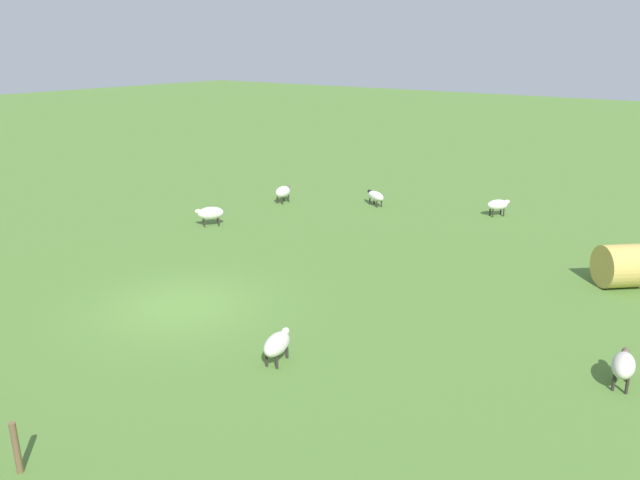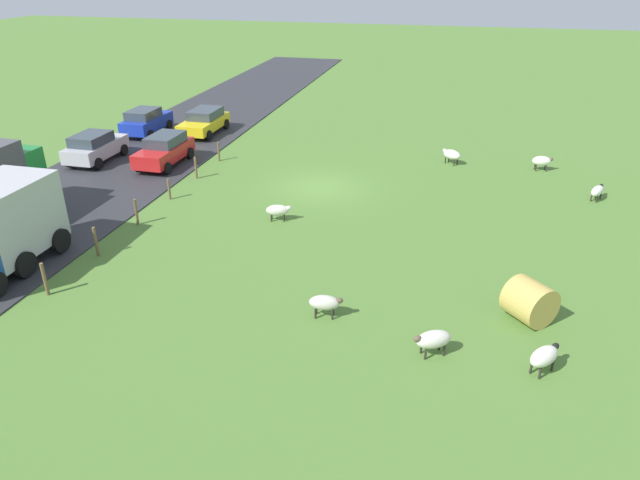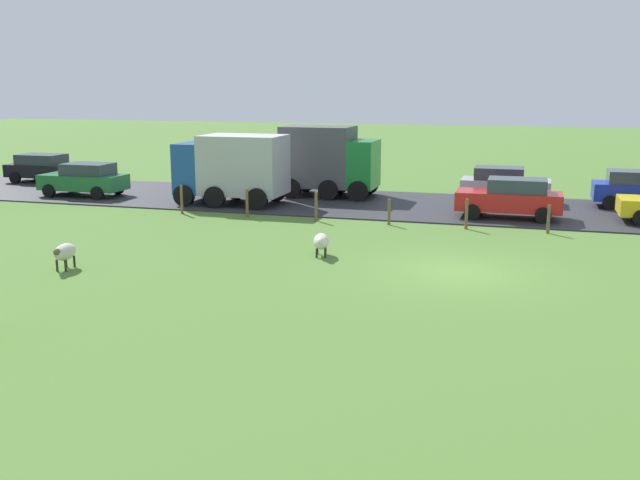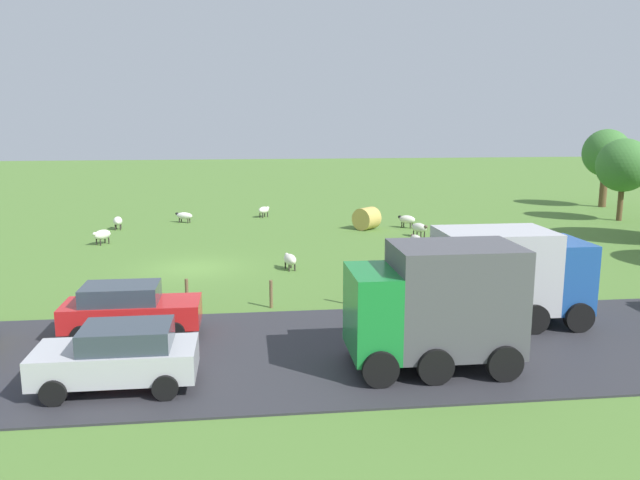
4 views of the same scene
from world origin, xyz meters
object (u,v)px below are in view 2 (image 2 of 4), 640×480
sheep_0 (433,339)px  car_4 (204,121)px  sheep_1 (452,155)px  car_1 (164,150)px  sheep_6 (325,303)px  car_5 (95,147)px  car_0 (146,121)px  sheep_5 (542,161)px  hay_bale_0 (530,302)px  sheep_7 (278,210)px  sheep_4 (544,356)px  sheep_3 (597,191)px

sheep_0 → car_4: (16.32, -20.33, 0.32)m
sheep_1 → car_4: car_4 is taller
car_1 → sheep_6: bearing=134.1°
sheep_6 → car_5: car_5 is taller
car_4 → car_0: bearing=17.1°
sheep_5 → car_4: car_4 is taller
hay_bale_0 → car_4: bearing=-42.8°
sheep_7 → sheep_0: bearing=132.1°
car_4 → car_1: bearing=94.7°
sheep_5 → sheep_4: bearing=85.0°
sheep_5 → hay_bale_0: (1.80, 15.43, 0.15)m
car_4 → sheep_6: bearing=123.7°
car_1 → car_4: (0.53, -6.51, -0.05)m
sheep_4 → sheep_1: bearing=-79.7°
sheep_5 → car_4: (20.97, -2.32, 0.32)m
sheep_3 → sheep_7: 15.41m
sheep_0 → sheep_1: 17.95m
sheep_0 → car_4: size_ratio=0.27×
car_0 → sheep_1: bearing=176.3°
sheep_3 → car_5: (26.74, 0.75, 0.45)m
sheep_3 → sheep_1: bearing=-28.4°
car_5 → sheep_5: bearing=-169.3°
sheep_1 → car_5: (19.70, 4.56, 0.36)m
sheep_1 → sheep_5: bearing=-179.3°
sheep_7 → hay_bale_0: (-10.19, 5.54, 0.20)m
car_4 → sheep_1: bearing=171.6°
sheep_6 → hay_bale_0: (-6.38, -1.41, 0.16)m
sheep_5 → sheep_7: size_ratio=0.97×
sheep_4 → car_5: 26.61m
sheep_3 → car_1: car_1 is taller
sheep_1 → sheep_6: 17.10m
car_0 → sheep_7: bearing=138.6°
sheep_4 → car_0: bearing=-39.9°
car_0 → car_1: bearing=127.6°
sheep_0 → car_4: 26.08m
sheep_4 → car_1: car_1 is taller
car_0 → car_1: (-4.16, 5.40, -0.01)m
sheep_3 → car_0: car_0 is taller
car_0 → car_5: size_ratio=0.98×
sheep_5 → car_0: bearing=-2.8°
car_0 → sheep_0: bearing=136.1°
sheep_3 → car_1: (22.64, 0.32, 0.45)m
sheep_5 → sheep_3: bearing=119.6°
sheep_0 → car_1: (15.79, -13.82, 0.37)m
sheep_3 → sheep_4: (3.77, 14.19, 0.07)m
sheep_1 → sheep_5: size_ratio=1.07×
sheep_1 → hay_bale_0: size_ratio=0.88×
sheep_3 → car_4: car_4 is taller
sheep_7 → car_4: 15.16m
car_1 → hay_bale_0: bearing=148.9°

